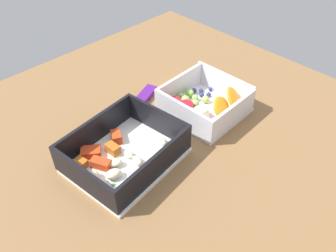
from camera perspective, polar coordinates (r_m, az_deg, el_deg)
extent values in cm
cube|color=brown|center=(67.99, 0.56, -1.41)|extent=(80.00, 80.00, 2.00)
cube|color=white|center=(62.06, -7.02, -5.38)|extent=(20.32, 17.01, 0.60)
cube|color=black|center=(56.25, -13.73, -8.48)|extent=(2.30, 14.94, 5.34)
cube|color=black|center=(64.70, -1.68, 0.98)|extent=(2.30, 14.94, 5.34)
cube|color=black|center=(64.08, -11.86, -0.56)|extent=(17.50, 2.59, 5.34)
cube|color=black|center=(56.42, -1.98, -6.68)|extent=(17.50, 2.59, 5.34)
ellipsoid|color=beige|center=(60.92, -1.36, -4.56)|extent=(2.47, 1.79, 1.20)
ellipsoid|color=beige|center=(60.05, -8.63, -6.00)|extent=(3.03, 2.84, 1.24)
ellipsoid|color=beige|center=(61.64, -6.75, -4.37)|extent=(1.66, 2.22, 1.04)
ellipsoid|color=beige|center=(58.29, -8.99, -7.79)|extent=(3.17, 2.54, 1.40)
ellipsoid|color=beige|center=(56.04, -7.70, -10.50)|extent=(2.74, 2.14, 1.24)
ellipsoid|color=beige|center=(63.26, -0.95, -2.54)|extent=(1.91, 2.35, 1.02)
ellipsoid|color=beige|center=(60.03, -5.09, -5.69)|extent=(2.03, 2.57, 1.15)
ellipsoid|color=beige|center=(58.51, -12.27, -8.20)|extent=(3.30, 3.04, 1.35)
cube|color=#AD5B1E|center=(61.12, -14.45, -6.20)|extent=(2.85, 2.54, 1.51)
cube|color=#AD5B1E|center=(62.53, -9.09, -3.71)|extent=(1.79, 2.71, 1.66)
cube|color=red|center=(60.40, -10.97, -6.11)|extent=(3.01, 3.85, 1.63)
cube|color=red|center=(62.87, -12.58, -4.22)|extent=(4.19, 3.96, 1.37)
cube|color=red|center=(64.60, -8.49, -1.79)|extent=(2.75, 3.14, 1.74)
cube|color=#387A33|center=(60.80, -10.16, -6.55)|extent=(0.60, 0.40, 0.20)
cube|color=#387A33|center=(57.95, -8.99, -9.54)|extent=(0.60, 0.40, 0.20)
cube|color=#387A33|center=(61.72, -1.76, -4.79)|extent=(0.60, 0.40, 0.20)
cube|color=white|center=(72.06, 6.02, 2.60)|extent=(14.81, 14.90, 0.60)
cube|color=white|center=(66.04, 2.42, 1.82)|extent=(0.99, 14.54, 5.12)
cube|color=white|center=(74.98, 9.52, 6.69)|extent=(0.99, 14.54, 5.12)
cube|color=white|center=(73.84, 1.96, 6.68)|extent=(13.24, 0.95, 5.12)
cube|color=white|center=(67.33, 10.79, 1.90)|extent=(13.24, 0.95, 5.12)
ellipsoid|color=orange|center=(71.40, 10.72, 4.48)|extent=(6.27, 5.91, 4.83)
ellipsoid|color=orange|center=(69.00, 8.80, 3.03)|extent=(5.13, 4.63, 4.41)
cube|color=#F4EACC|center=(69.18, 5.07, 2.09)|extent=(3.56, 2.95, 1.89)
cube|color=#F4EACC|center=(66.27, 6.48, -0.35)|extent=(2.02, 2.61, 1.50)
sphere|color=#9ECC60|center=(73.57, 4.47, 4.65)|extent=(1.43, 1.43, 1.43)
sphere|color=#9ECC60|center=(72.42, 2.90, 4.31)|extent=(1.95, 1.95, 1.95)
sphere|color=#9ECC60|center=(74.56, 3.60, 5.45)|extent=(1.81, 1.81, 1.81)
sphere|color=#9ECC60|center=(71.64, 4.49, 3.68)|extent=(1.80, 1.80, 1.80)
sphere|color=#9ECC60|center=(73.73, 2.27, 4.92)|extent=(1.58, 1.58, 1.58)
sphere|color=#9ECC60|center=(73.12, 6.19, 4.36)|extent=(1.64, 1.64, 1.64)
cone|color=red|center=(70.84, 1.02, 3.55)|extent=(2.83, 2.83, 2.26)
cone|color=red|center=(69.82, 2.99, 2.89)|extent=(2.96, 2.96, 2.37)
sphere|color=navy|center=(76.16, 5.49, 5.81)|extent=(0.97, 0.97, 0.97)
sphere|color=navy|center=(75.09, 6.70, 5.16)|extent=(1.06, 1.06, 1.06)
sphere|color=navy|center=(76.87, 7.00, 6.03)|extent=(0.92, 0.92, 0.92)
sphere|color=navy|center=(74.85, 5.56, 5.13)|extent=(1.07, 1.07, 1.07)
sphere|color=navy|center=(75.96, 4.31, 5.84)|extent=(1.10, 1.10, 1.10)
cube|color=#51197A|center=(75.27, -3.76, 4.98)|extent=(7.40, 4.69, 1.20)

